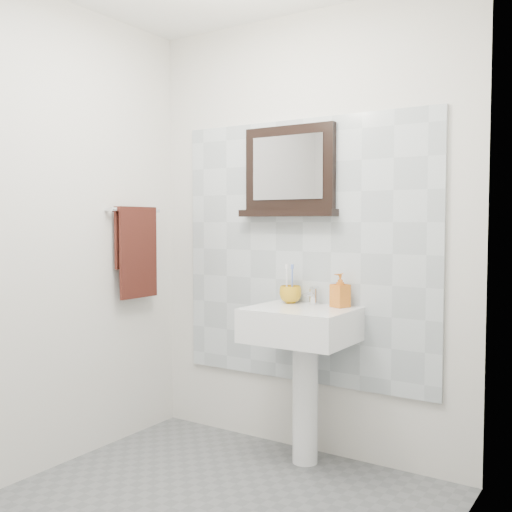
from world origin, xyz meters
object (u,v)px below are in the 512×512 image
Objects in this scene: framed_mirror at (289,174)px; soap_dispenser at (340,290)px; hand_towel at (137,245)px; pedestal_sink at (301,342)px; toothbrush_cup at (290,294)px.

soap_dispenser is at bearing -8.99° from framed_mirror.
framed_mirror reaches higher than hand_towel.
pedestal_sink is 0.35m from soap_dispenser.
framed_mirror is at bearing 21.85° from hand_towel.
soap_dispenser is 0.73m from framed_mirror.
pedestal_sink is 1.59× the size of framed_mirror.
hand_towel is (-1.21, -0.29, 0.23)m from soap_dispenser.
framed_mirror is at bearing -167.05° from soap_dispenser.
pedestal_sink is at bearing -45.44° from framed_mirror.
framed_mirror reaches higher than soap_dispenser.
framed_mirror is at bearing 125.72° from toothbrush_cup.
pedestal_sink is 7.71× the size of toothbrush_cup.
pedestal_sink is at bearing -119.34° from soap_dispenser.
pedestal_sink is at bearing 8.71° from hand_towel.
toothbrush_cup is at bearing -157.65° from soap_dispenser.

